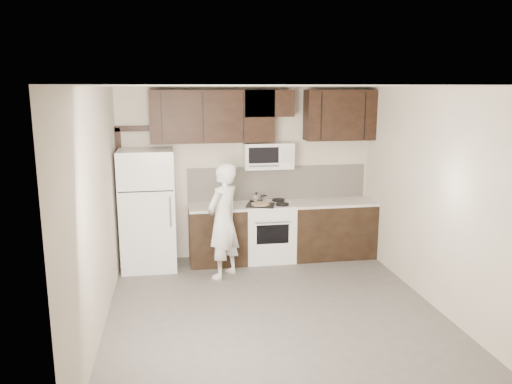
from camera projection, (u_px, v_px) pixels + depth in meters
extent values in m
plane|color=#585552|center=(275.00, 313.00, 6.05)|extent=(4.50, 4.50, 0.00)
plane|color=#BBB19F|center=(247.00, 173.00, 7.94)|extent=(4.00, 0.00, 4.00)
plane|color=white|center=(277.00, 86.00, 5.49)|extent=(4.50, 4.50, 0.00)
cube|color=black|center=(217.00, 235.00, 7.75)|extent=(0.87, 0.62, 0.87)
cube|color=black|center=(332.00, 230.00, 8.05)|extent=(1.32, 0.62, 0.87)
cube|color=silver|center=(217.00, 207.00, 7.65)|extent=(0.87, 0.64, 0.04)
cube|color=silver|center=(333.00, 202.00, 7.95)|extent=(1.32, 0.64, 0.04)
cube|color=white|center=(269.00, 232.00, 7.88)|extent=(0.76, 0.62, 0.89)
cube|color=white|center=(269.00, 204.00, 7.78)|extent=(0.76, 0.62, 0.02)
cube|color=black|center=(273.00, 234.00, 7.57)|extent=(0.50, 0.01, 0.30)
cylinder|color=silver|center=(273.00, 222.00, 7.50)|extent=(0.55, 0.02, 0.02)
cylinder|color=black|center=(259.00, 205.00, 7.60)|extent=(0.20, 0.20, 0.03)
cylinder|color=black|center=(282.00, 204.00, 7.66)|extent=(0.20, 0.20, 0.03)
cylinder|color=black|center=(256.00, 201.00, 7.89)|extent=(0.20, 0.20, 0.03)
cylinder|color=black|center=(278.00, 200.00, 7.95)|extent=(0.20, 0.20, 0.03)
cube|color=beige|center=(278.00, 183.00, 8.05)|extent=(2.90, 0.02, 0.54)
cube|color=black|center=(212.00, 116.00, 7.50)|extent=(1.85, 0.35, 0.78)
cube|color=black|center=(340.00, 115.00, 7.82)|extent=(1.10, 0.35, 0.78)
cube|color=black|center=(268.00, 103.00, 7.60)|extent=(0.76, 0.35, 0.40)
cube|color=white|center=(268.00, 155.00, 7.74)|extent=(0.76, 0.38, 0.40)
cube|color=black|center=(264.00, 155.00, 7.53)|extent=(0.46, 0.01, 0.24)
cube|color=silver|center=(287.00, 155.00, 7.59)|extent=(0.18, 0.01, 0.24)
cylinder|color=silver|center=(264.00, 166.00, 7.54)|extent=(0.46, 0.02, 0.02)
cube|color=white|center=(148.00, 210.00, 7.43)|extent=(0.80, 0.72, 1.80)
cube|color=black|center=(146.00, 192.00, 7.01)|extent=(0.77, 0.01, 0.02)
cylinder|color=silver|center=(170.00, 212.00, 7.10)|extent=(0.03, 0.03, 0.45)
cube|color=black|center=(121.00, 196.00, 7.64)|extent=(0.08, 0.08, 2.10)
cube|color=black|center=(132.00, 129.00, 7.47)|extent=(0.50, 0.08, 0.08)
cylinder|color=silver|center=(256.00, 198.00, 7.88)|extent=(0.16, 0.16, 0.12)
sphere|color=black|center=(256.00, 193.00, 7.87)|extent=(0.03, 0.03, 0.03)
cylinder|color=black|center=(262.00, 196.00, 7.95)|extent=(0.15, 0.08, 0.02)
cube|color=black|center=(260.00, 205.00, 7.62)|extent=(0.49, 0.41, 0.02)
cylinder|color=#CCB989|center=(260.00, 204.00, 7.62)|extent=(0.35, 0.35, 0.02)
imported|color=silver|center=(223.00, 221.00, 7.07)|extent=(0.70, 0.72, 1.66)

